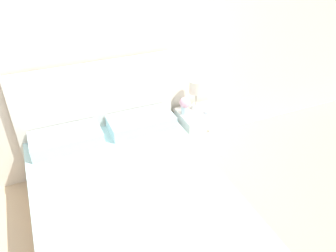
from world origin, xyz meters
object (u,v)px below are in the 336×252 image
bed (130,201)px  teacup (208,112)px  flower_vase (185,104)px  nightstand (198,132)px  table_lamp (197,89)px

bed → teacup: size_ratio=17.30×
teacup → flower_vase: bearing=155.9°
nightstand → table_lamp: bearing=91.8°
flower_vase → teacup: 0.28m
bed → table_lamp: bed is taller
nightstand → flower_vase: flower_vase is taller
flower_vase → table_lamp: bearing=18.2°
nightstand → teacup: teacup is taller
bed → teacup: bearing=30.2°
bed → nightstand: 1.35m
bed → nightstand: bearing=34.2°
bed → flower_vase: bed is taller
bed → flower_vase: size_ratio=10.27×
teacup → bed: bearing=-149.8°
bed → teacup: (1.19, 0.69, 0.28)m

